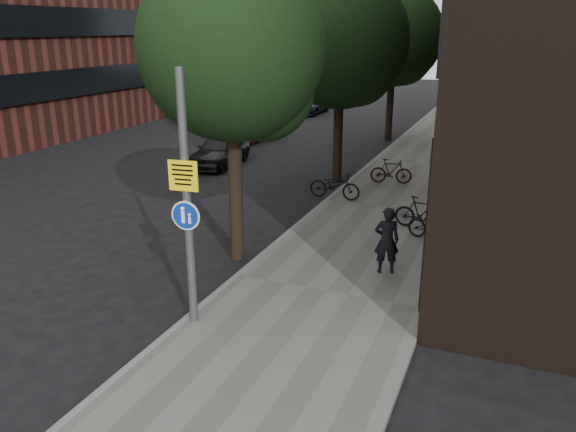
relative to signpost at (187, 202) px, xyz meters
The scene contains 15 objects.
ground 3.35m from the signpost, 29.91° to the right, with size 120.00×120.00×0.00m, color black.
sidewalk 9.55m from the signpost, 77.12° to the left, with size 4.50×60.00×0.12m, color slate.
curb_edge 9.33m from the signpost, 91.28° to the left, with size 0.15×60.00×0.13m, color slate.
street_tree_near 4.44m from the signpost, 101.43° to the left, with size 4.40×4.40×7.50m.
street_tree_mid 12.38m from the signpost, 93.45° to the left, with size 5.00×5.00×7.80m.
street_tree_far 21.26m from the signpost, 91.98° to the left, with size 5.00×5.00×7.80m.
signpost is the anchor object (origin of this frame).
pedestrian 5.14m from the signpost, 51.44° to the left, with size 0.60×0.39×1.64m, color black.
parked_bike_facade_near 7.71m from the signpost, 59.19° to the left, with size 0.55×1.59×0.84m, color black.
parked_bike_facade_far 8.19m from the signpost, 65.53° to the left, with size 0.45×1.60×0.96m, color black.
parked_bike_curb_near 9.42m from the signpost, 90.00° to the left, with size 0.63×1.80×0.95m, color black.
parked_bike_curb_far 12.17m from the signpost, 83.54° to the left, with size 0.44×1.55×0.93m, color black.
parked_car_near 14.10m from the signpost, 116.81° to the left, with size 1.58×3.92×1.33m, color black.
parked_car_mid 19.76m from the signpost, 112.11° to the left, with size 1.37×3.93×1.29m, color #57191D.
parked_car_far 29.82m from the signpost, 105.61° to the left, with size 1.73×4.26×1.24m, color black.
Camera 1 is at (3.79, -7.55, 5.75)m, focal length 35.00 mm.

